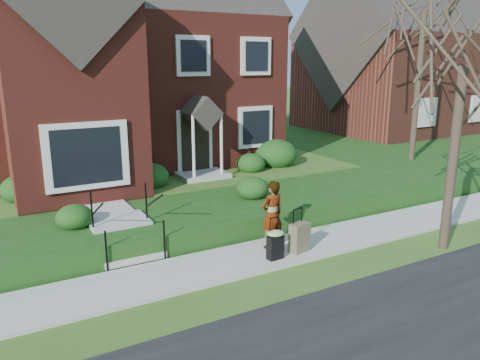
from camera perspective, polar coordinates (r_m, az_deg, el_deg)
ground at (r=10.98m, az=1.70°, el=-9.54°), size 120.00×120.00×0.00m
sidewalk at (r=10.97m, az=1.70°, el=-9.35°), size 60.00×1.60×0.08m
terrace at (r=21.95m, az=-3.95°, el=3.41°), size 44.00×20.00×0.60m
walkway at (r=14.38m, az=-17.41°, el=-1.72°), size 1.20×6.00×0.06m
main_house at (r=18.90m, az=-14.54°, el=16.37°), size 10.40×10.20×9.40m
neighbour_house at (r=28.88m, az=18.65°, el=15.20°), size 9.40×8.00×9.20m
front_steps at (r=11.50m, az=-13.98°, el=-6.31°), size 1.40×2.02×1.50m
foundation_shrubs at (r=15.48m, az=-4.32°, el=1.65°), size 10.14×4.47×1.12m
woman at (r=11.12m, az=3.94°, el=-4.25°), size 0.64×0.45×1.65m
suitcase_black at (r=10.65m, az=4.33°, el=-7.67°), size 0.43×0.36×0.98m
suitcase_olive at (r=11.11m, az=7.27°, el=-6.96°), size 0.53×0.36×1.05m
tree_verge at (r=11.78m, az=25.84°, el=14.46°), size 4.76×4.76×6.80m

